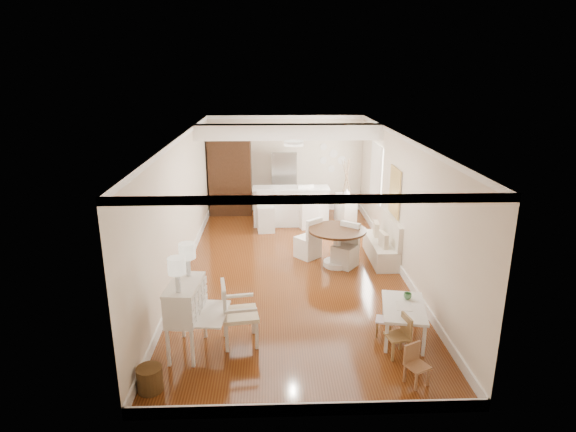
{
  "coord_description": "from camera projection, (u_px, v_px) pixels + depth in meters",
  "views": [
    {
      "loc": [
        -0.42,
        -9.4,
        4.08
      ],
      "look_at": [
        -0.08,
        0.3,
        1.09
      ],
      "focal_mm": 30.0,
      "sensor_mm": 36.0,
      "label": 1
    }
  ],
  "objects": [
    {
      "name": "wicker_basket",
      "position": [
        150.0,
        379.0,
        6.32
      ],
      "size": [
        0.41,
        0.41,
        0.34
      ],
      "primitive_type": "cylinder",
      "rotation": [
        0.0,
        0.0,
        0.26
      ],
      "color": "#53371A",
      "rests_on": "ground"
    },
    {
      "name": "sideboard",
      "position": [
        345.0,
        209.0,
        13.14
      ],
      "size": [
        0.53,
        0.87,
        0.78
      ],
      "primitive_type": "cube",
      "rotation": [
        0.0,
        0.0,
        0.21
      ],
      "color": "silver",
      "rests_on": "ground"
    },
    {
      "name": "slip_chair_near",
      "position": [
        345.0,
        246.0,
        10.22
      ],
      "size": [
        0.64,
        0.64,
        0.94
      ],
      "primitive_type": "cube",
      "rotation": [
        0.0,
        0.0,
        -0.65
      ],
      "color": "silver",
      "rests_on": "ground"
    },
    {
      "name": "pencil_cup",
      "position": [
        408.0,
        296.0,
        7.7
      ],
      "size": [
        0.15,
        0.15,
        0.1
      ],
      "primitive_type": "imported",
      "rotation": [
        0.0,
        0.0,
        0.24
      ],
      "color": "#56945C",
      "rests_on": "kids_table"
    },
    {
      "name": "breakfast_counter",
      "position": [
        291.0,
        206.0,
        13.0
      ],
      "size": [
        2.05,
        0.65,
        1.03
      ],
      "primitive_type": "cube",
      "color": "white",
      "rests_on": "ground"
    },
    {
      "name": "gustavian_armchair",
      "position": [
        240.0,
        313.0,
        7.34
      ],
      "size": [
        0.66,
        0.66,
        1.01
      ],
      "primitive_type": "cube",
      "rotation": [
        0.0,
        0.0,
        1.72
      ],
      "color": "silver",
      "rests_on": "ground"
    },
    {
      "name": "secretary_bureau",
      "position": [
        186.0,
        318.0,
        7.09
      ],
      "size": [
        0.95,
        0.96,
        1.12
      ],
      "primitive_type": "cube",
      "rotation": [
        0.0,
        0.0,
        -0.09
      ],
      "color": "white",
      "rests_on": "ground"
    },
    {
      "name": "bar_stool_right",
      "position": [
        308.0,
        207.0,
        12.73
      ],
      "size": [
        0.55,
        0.55,
        1.12
      ],
      "primitive_type": "cube",
      "rotation": [
        0.0,
        0.0,
        0.26
      ],
      "color": "white",
      "rests_on": "ground"
    },
    {
      "name": "banquette",
      "position": [
        381.0,
        239.0,
        10.59
      ],
      "size": [
        0.52,
        1.6,
        0.98
      ],
      "primitive_type": "cube",
      "color": "silver",
      "rests_on": "ground"
    },
    {
      "name": "room",
      "position": [
        294.0,
        175.0,
        9.92
      ],
      "size": [
        9.0,
        9.04,
        2.82
      ],
      "color": "brown",
      "rests_on": "ground"
    },
    {
      "name": "kids_chair_a",
      "position": [
        397.0,
        336.0,
        7.05
      ],
      "size": [
        0.37,
        0.37,
        0.65
      ],
      "primitive_type": "cube",
      "rotation": [
        0.0,
        0.0,
        -1.36
      ],
      "color": "#9C7847",
      "rests_on": "ground"
    },
    {
      "name": "branch_vase",
      "position": [
        347.0,
        192.0,
        12.99
      ],
      "size": [
        0.23,
        0.23,
        0.18
      ],
      "primitive_type": "imported",
      "rotation": [
        0.0,
        0.0,
        0.39
      ],
      "color": "white",
      "rests_on": "sideboard"
    },
    {
      "name": "kids_chair_c",
      "position": [
        417.0,
        365.0,
        6.42
      ],
      "size": [
        0.37,
        0.37,
        0.57
      ],
      "primitive_type": "cube",
      "rotation": [
        0.0,
        0.0,
        0.48
      ],
      "color": "#A06E48",
      "rests_on": "ground"
    },
    {
      "name": "kids_chair_b",
      "position": [
        384.0,
        319.0,
        7.61
      ],
      "size": [
        0.33,
        0.33,
        0.55
      ],
      "primitive_type": "cube",
      "rotation": [
        0.0,
        0.0,
        -1.85
      ],
      "color": "olive",
      "rests_on": "ground"
    },
    {
      "name": "dining_table",
      "position": [
        337.0,
        248.0,
        10.26
      ],
      "size": [
        1.25,
        1.25,
        0.83
      ],
      "primitive_type": "cylinder",
      "rotation": [
        0.0,
        0.0,
        -0.02
      ],
      "color": "#3E2514",
      "rests_on": "ground"
    },
    {
      "name": "slip_chair_far",
      "position": [
        308.0,
        237.0,
        10.73
      ],
      "size": [
        0.64,
        0.64,
        0.94
      ],
      "primitive_type": "cube",
      "rotation": [
        0.0,
        0.0,
        -2.43
      ],
      "color": "white",
      "rests_on": "ground"
    },
    {
      "name": "bar_stool_left",
      "position": [
        266.0,
        211.0,
        12.42
      ],
      "size": [
        0.47,
        0.47,
        1.08
      ],
      "primitive_type": "cube",
      "rotation": [
        0.0,
        0.0,
        0.1
      ],
      "color": "white",
      "rests_on": "ground"
    },
    {
      "name": "fridge",
      "position": [
        296.0,
        183.0,
        13.9
      ],
      "size": [
        0.75,
        0.65,
        1.8
      ],
      "primitive_type": "imported",
      "color": "silver",
      "rests_on": "ground"
    },
    {
      "name": "kids_table",
      "position": [
        403.0,
        322.0,
        7.56
      ],
      "size": [
        0.84,
        1.18,
        0.54
      ],
      "primitive_type": "cube",
      "rotation": [
        0.0,
        0.0,
        -0.19
      ],
      "color": "white",
      "rests_on": "ground"
    },
    {
      "name": "pantry_cabinet",
      "position": [
        230.0,
        175.0,
        13.79
      ],
      "size": [
        1.2,
        0.6,
        2.3
      ],
      "primitive_type": "cube",
      "color": "#381E11",
      "rests_on": "ground"
    }
  ]
}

